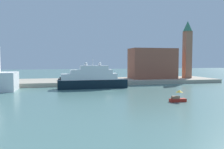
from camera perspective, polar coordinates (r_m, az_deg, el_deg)
ground at (r=73.15m, az=-0.81°, el=-4.23°), size 400.00×400.00×0.00m
quay_dock at (r=99.96m, az=-4.23°, el=-1.72°), size 110.00×23.08×1.56m
large_yacht at (r=80.86m, az=-5.07°, el=-1.18°), size 24.50×4.28×10.63m
small_motorboat at (r=56.75m, az=16.15°, el=-5.57°), size 4.01×1.67×2.85m
harbor_building at (r=107.40m, az=10.09°, el=2.73°), size 20.96×10.56×13.89m
bell_tower at (r=114.17m, az=18.35°, el=6.53°), size 4.28×4.28×26.93m
parked_car at (r=96.24m, az=-12.22°, el=-1.14°), size 4.09×1.84×1.50m
person_figure at (r=94.37m, az=-10.09°, el=-1.09°), size 0.36×0.36×1.79m
mooring_bollard at (r=90.37m, az=-0.22°, el=-1.50°), size 0.44×0.44×0.82m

